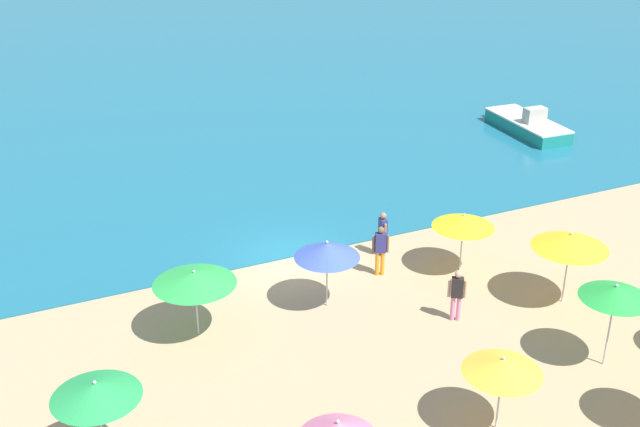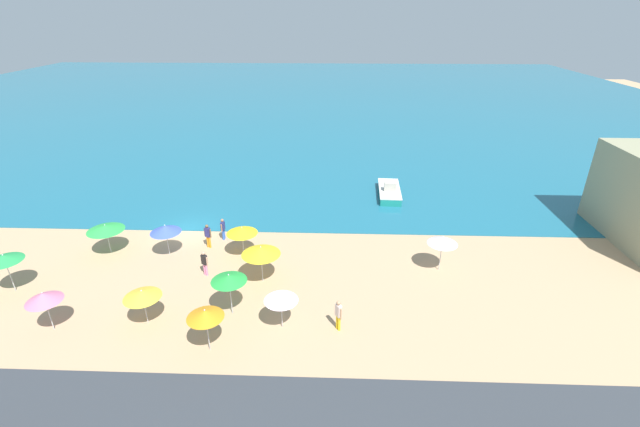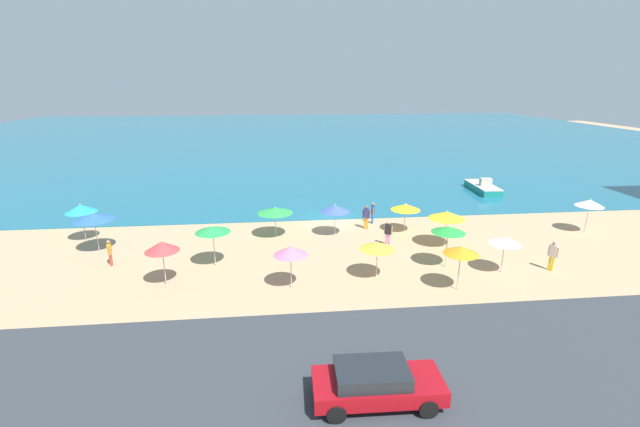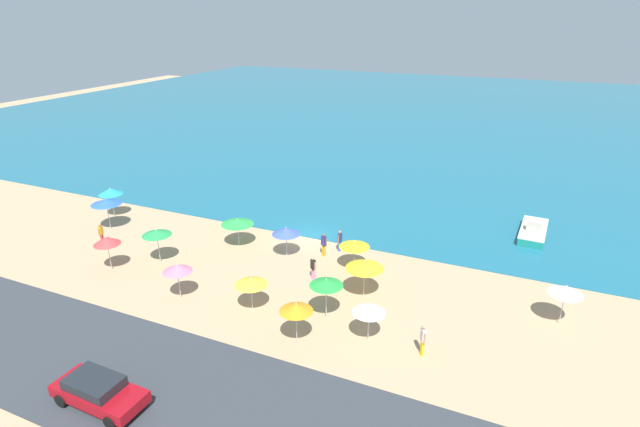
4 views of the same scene
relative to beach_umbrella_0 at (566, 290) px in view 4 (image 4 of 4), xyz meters
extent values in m
plane|color=tan|center=(-17.96, 4.68, -2.18)|extent=(160.00, 160.00, 0.00)
cube|color=#1C647E|center=(-17.96, 59.68, -2.15)|extent=(150.00, 110.00, 0.05)
cube|color=#32373D|center=(-17.96, -13.32, -2.15)|extent=(80.00, 8.00, 0.06)
cylinder|color=#B2B2B7|center=(0.00, 0.00, -1.18)|extent=(0.05, 0.05, 2.00)
cone|color=white|center=(0.00, 0.00, 0.00)|extent=(1.90, 1.90, 0.47)
sphere|color=silver|center=(0.00, 0.00, 0.27)|extent=(0.08, 0.08, 0.08)
cylinder|color=#B2B2B7|center=(-16.76, -5.81, -1.31)|extent=(0.05, 0.05, 1.74)
cone|color=gold|center=(-16.76, -5.81, -0.30)|extent=(1.97, 1.97, 0.38)
sphere|color=silver|center=(-16.76, -5.81, -0.08)|extent=(0.08, 0.08, 0.08)
cylinder|color=#B2B2B7|center=(-12.99, 1.44, -1.33)|extent=(0.05, 0.05, 1.70)
cone|color=yellow|center=(-12.99, 1.44, -0.32)|extent=(2.10, 2.10, 0.42)
sphere|color=silver|center=(-12.99, 1.44, -0.08)|extent=(0.08, 0.08, 0.08)
cylinder|color=#B2B2B7|center=(-28.21, -5.46, -1.19)|extent=(0.05, 0.05, 1.98)
cone|color=#DB3D3E|center=(-28.21, -5.46, 0.02)|extent=(1.78, 1.78, 0.53)
sphere|color=silver|center=(-28.21, -5.46, 0.31)|extent=(0.08, 0.08, 0.08)
cylinder|color=#B2B2B7|center=(-21.51, -6.50, -1.23)|extent=(0.05, 0.05, 1.90)
cone|color=pink|center=(-21.51, -6.50, -0.10)|extent=(1.79, 1.79, 0.47)
sphere|color=silver|center=(-21.51, -6.50, 0.17)|extent=(0.08, 0.08, 0.08)
cylinder|color=#B2B2B7|center=(-33.61, -0.18, -1.10)|extent=(0.05, 0.05, 2.16)
cone|color=blue|center=(-33.61, -0.18, 0.15)|extent=(2.41, 2.41, 0.44)
sphere|color=silver|center=(-33.61, -0.18, 0.40)|extent=(0.08, 0.08, 0.08)
cylinder|color=#B2B2B7|center=(-22.27, 1.38, -1.29)|extent=(0.05, 0.05, 1.77)
cone|color=green|center=(-22.27, 1.38, -0.27)|extent=(2.45, 2.45, 0.37)
sphere|color=silver|center=(-22.27, 1.38, -0.06)|extent=(0.08, 0.08, 0.08)
cylinder|color=#B2B2B7|center=(-18.11, 1.26, -1.29)|extent=(0.05, 0.05, 1.78)
cone|color=#405ABC|center=(-18.11, 1.26, -0.20)|extent=(2.05, 2.05, 0.49)
sphere|color=silver|center=(-18.11, 1.26, 0.07)|extent=(0.08, 0.08, 0.08)
cylinder|color=#B2B2B7|center=(-12.39, -4.83, -1.08)|extent=(0.05, 0.05, 2.20)
cone|color=green|center=(-12.39, -4.83, 0.15)|extent=(1.94, 1.94, 0.36)
sphere|color=silver|center=(-12.39, -4.83, 0.36)|extent=(0.08, 0.08, 0.08)
cylinder|color=#B2B2B7|center=(-9.49, -5.86, -1.29)|extent=(0.05, 0.05, 1.78)
cone|color=white|center=(-9.49, -5.86, -0.27)|extent=(1.79, 1.79, 0.35)
sphere|color=silver|center=(-9.49, -5.86, -0.06)|extent=(0.08, 0.08, 0.08)
cylinder|color=#B2B2B7|center=(-35.24, 1.91, -1.13)|extent=(0.05, 0.05, 2.09)
cone|color=teal|center=(-35.24, 1.91, 0.12)|extent=(2.04, 2.04, 0.52)
sphere|color=silver|center=(-35.24, 1.91, 0.41)|extent=(0.08, 0.08, 0.08)
cylinder|color=#B2B2B7|center=(-11.19, -1.67, -1.19)|extent=(0.05, 0.05, 1.98)
cone|color=yellow|center=(-11.19, -1.67, -0.01)|extent=(2.37, 2.37, 0.47)
sphere|color=silver|center=(-11.19, -1.67, 0.25)|extent=(0.08, 0.08, 0.08)
cylinder|color=#B2B2B7|center=(-12.88, -7.69, -1.14)|extent=(0.05, 0.05, 2.08)
cone|color=orange|center=(-12.88, -7.69, 0.05)|extent=(1.80, 1.80, 0.39)
sphere|color=silver|center=(-12.88, -7.69, 0.27)|extent=(0.08, 0.08, 0.08)
cylinder|color=#B2B2B7|center=(-25.89, -3.21, -1.11)|extent=(0.05, 0.05, 2.14)
cone|color=green|center=(-25.89, -3.21, 0.09)|extent=(2.04, 2.04, 0.36)
sphere|color=silver|center=(-25.89, -3.21, 0.30)|extent=(0.08, 0.08, 0.08)
cylinder|color=pink|center=(-14.82, -1.19, -1.77)|extent=(0.14, 0.14, 0.82)
cylinder|color=pink|center=(-14.97, -1.10, -1.77)|extent=(0.14, 0.14, 0.82)
cube|color=black|center=(-14.90, -1.15, -1.04)|extent=(0.42, 0.38, 0.65)
sphere|color=tan|center=(-14.90, -1.15, -0.59)|extent=(0.22, 0.22, 0.22)
cylinder|color=tan|center=(-14.69, -1.27, -1.09)|extent=(0.09, 0.09, 0.58)
cylinder|color=tan|center=(-15.10, -1.02, -1.09)|extent=(0.09, 0.09, 0.58)
cylinder|color=blue|center=(-14.86, 3.62, -1.79)|extent=(0.14, 0.14, 0.79)
cylinder|color=blue|center=(-14.89, 3.44, -1.79)|extent=(0.14, 0.14, 0.79)
cube|color=navy|center=(-14.88, 3.53, -1.08)|extent=(0.27, 0.39, 0.62)
sphere|color=#A47052|center=(-14.88, 3.53, -0.64)|extent=(0.22, 0.22, 0.22)
cylinder|color=#A47052|center=(-14.84, 3.77, -1.13)|extent=(0.09, 0.09, 0.56)
cylinder|color=#A47052|center=(-14.91, 3.29, -1.13)|extent=(0.09, 0.09, 0.56)
cylinder|color=#E33E35|center=(-32.00, -2.63, -1.80)|extent=(0.14, 0.14, 0.75)
cylinder|color=#E33E35|center=(-32.05, -2.45, -1.80)|extent=(0.14, 0.14, 0.75)
cube|color=orange|center=(-32.03, -2.54, -1.13)|extent=(0.31, 0.41, 0.59)
sphere|color=#A1724A|center=(-32.03, -2.54, -0.71)|extent=(0.22, 0.22, 0.22)
cylinder|color=#A1724A|center=(-31.96, -2.77, -1.18)|extent=(0.09, 0.09, 0.53)
cylinder|color=#A1724A|center=(-32.09, -2.31, -1.18)|extent=(0.09, 0.09, 0.53)
cylinder|color=yellow|center=(-6.58, -5.87, -1.74)|extent=(0.14, 0.14, 0.88)
cylinder|color=yellow|center=(-6.48, -6.02, -1.74)|extent=(0.14, 0.14, 0.88)
cube|color=beige|center=(-6.53, -5.94, -0.95)|extent=(0.38, 0.42, 0.70)
sphere|color=tan|center=(-6.53, -5.94, -0.48)|extent=(0.22, 0.22, 0.22)
cylinder|color=tan|center=(-6.66, -5.74, -1.00)|extent=(0.09, 0.09, 0.63)
cylinder|color=tan|center=(-6.40, -6.14, -1.00)|extent=(0.09, 0.09, 0.63)
cylinder|color=orange|center=(-15.55, 2.28, -1.74)|extent=(0.14, 0.14, 0.87)
cylinder|color=orange|center=(-15.72, 2.35, -1.74)|extent=(0.14, 0.14, 0.87)
cube|color=navy|center=(-15.64, 2.31, -0.97)|extent=(0.41, 0.33, 0.69)
sphere|color=brown|center=(-15.64, 2.31, -0.49)|extent=(0.22, 0.22, 0.22)
cylinder|color=brown|center=(-15.41, 2.23, -1.02)|extent=(0.09, 0.09, 0.62)
cylinder|color=brown|center=(-15.86, 2.40, -1.02)|extent=(0.09, 0.09, 0.62)
cube|color=maroon|center=(-18.95, -15.31, -1.52)|extent=(4.43, 1.91, 0.56)
cube|color=#1E2328|center=(-19.17, -15.30, -1.00)|extent=(2.50, 1.65, 0.48)
cylinder|color=black|center=(-17.44, -14.51, -1.80)|extent=(0.65, 0.24, 0.64)
cylinder|color=black|center=(-17.49, -16.20, -1.80)|extent=(0.65, 0.24, 0.64)
cylinder|color=black|center=(-20.42, -14.42, -1.80)|extent=(0.65, 0.24, 0.64)
cylinder|color=black|center=(-20.47, -16.12, -1.80)|extent=(0.65, 0.24, 0.64)
cube|color=#1B887A|center=(-1.89, 12.06, -1.83)|extent=(2.03, 5.04, 0.60)
cube|color=#1B887A|center=(-1.76, 14.73, -1.77)|extent=(1.02, 0.49, 0.36)
cube|color=silver|center=(-1.89, 12.06, -1.49)|extent=(2.11, 5.05, 0.08)
cube|color=#B2AD9E|center=(-1.91, 11.56, -1.12)|extent=(1.10, 0.65, 0.82)
camera|label=1|loc=(-27.42, -18.43, 11.11)|focal=45.00mm
camera|label=2|loc=(-6.84, -23.65, 13.10)|focal=24.00mm
camera|label=3|loc=(-22.14, -27.05, 8.29)|focal=24.00mm
camera|label=4|loc=(-2.81, -27.43, 14.38)|focal=28.00mm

